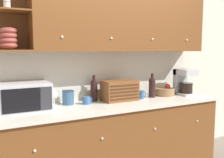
{
  "coord_description": "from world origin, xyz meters",
  "views": [
    {
      "loc": [
        -1.42,
        -2.93,
        1.56
      ],
      "look_at": [
        0.0,
        -0.23,
        1.2
      ],
      "focal_mm": 40.0,
      "sensor_mm": 36.0,
      "label": 1
    }
  ],
  "objects": [
    {
      "name": "counter_unit",
      "position": [
        0.0,
        -0.33,
        0.46
      ],
      "size": [
        2.76,
        0.68,
        0.92
      ],
      "color": "brown",
      "rests_on": "ground_plane"
    },
    {
      "name": "storage_canister",
      "position": [
        -0.54,
        -0.16,
        1.01
      ],
      "size": [
        0.14,
        0.14,
        0.17
      ],
      "color": "#33567A",
      "rests_on": "counter_unit"
    },
    {
      "name": "mug",
      "position": [
        -0.34,
        -0.24,
        0.97
      ],
      "size": [
        0.11,
        0.1,
        0.09
      ],
      "color": "#38669E",
      "rests_on": "counter_unit"
    },
    {
      "name": "wall_back",
      "position": [
        0.0,
        0.03,
        1.3
      ],
      "size": [
        5.14,
        0.06,
        2.6
      ],
      "color": "silver",
      "rests_on": "ground_plane"
    },
    {
      "name": "coffee_maker",
      "position": [
        1.13,
        -0.3,
        1.11
      ],
      "size": [
        0.23,
        0.27,
        0.36
      ],
      "color": "#B7B7BC",
      "rests_on": "counter_unit"
    },
    {
      "name": "wine_glass",
      "position": [
        -0.7,
        -0.13,
        1.04
      ],
      "size": [
        0.07,
        0.07,
        0.17
      ],
      "color": "silver",
      "rests_on": "counter_unit"
    },
    {
      "name": "bread_box",
      "position": [
        0.1,
        -0.24,
        1.05
      ],
      "size": [
        0.43,
        0.25,
        0.25
      ],
      "color": "brown",
      "rests_on": "counter_unit"
    },
    {
      "name": "second_wine_bottle",
      "position": [
        0.6,
        -0.25,
        1.07
      ],
      "size": [
        0.09,
        0.09,
        0.33
      ],
      "color": "black",
      "rests_on": "counter_unit"
    },
    {
      "name": "wine_bottle",
      "position": [
        -0.19,
        -0.12,
        1.07
      ],
      "size": [
        0.09,
        0.09,
        0.33
      ],
      "color": "black",
      "rests_on": "counter_unit"
    },
    {
      "name": "fruit_basket",
      "position": [
        0.84,
        -0.22,
        0.98
      ],
      "size": [
        0.28,
        0.28,
        0.16
      ],
      "color": "#937047",
      "rests_on": "counter_unit"
    },
    {
      "name": "mug_blue_second",
      "position": [
        0.42,
        -0.26,
        0.98
      ],
      "size": [
        0.1,
        0.08,
        0.1
      ],
      "color": "#38669E",
      "rests_on": "counter_unit"
    },
    {
      "name": "backsplash_panel",
      "position": [
        0.0,
        -0.01,
        1.23
      ],
      "size": [
        2.74,
        0.01,
        0.62
      ],
      "color": "silver",
      "rests_on": "counter_unit"
    },
    {
      "name": "microwave",
      "position": [
        -1.04,
        -0.23,
        1.07
      ],
      "size": [
        0.51,
        0.4,
        0.29
      ],
      "color": "silver",
      "rests_on": "counter_unit"
    },
    {
      "name": "upper_cabinets",
      "position": [
        0.16,
        -0.18,
        1.96
      ],
      "size": [
        2.74,
        0.38,
        0.85
      ],
      "color": "brown",
      "rests_on": "backsplash_panel"
    }
  ]
}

